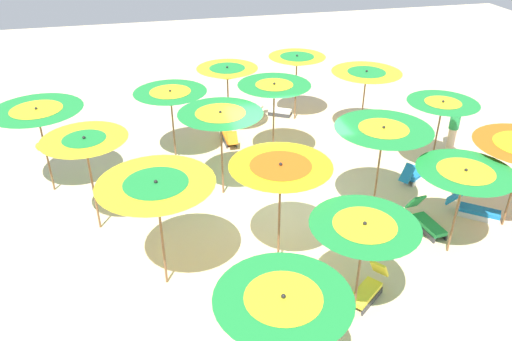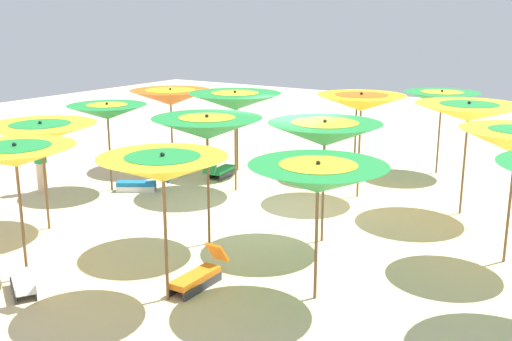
{
  "view_description": "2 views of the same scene",
  "coord_description": "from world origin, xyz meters",
  "px_view_note": "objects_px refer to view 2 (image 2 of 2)",
  "views": [
    {
      "loc": [
        10.68,
        -3.25,
        7.34
      ],
      "look_at": [
        0.56,
        -0.85,
        1.39
      ],
      "focal_mm": 35.69,
      "sensor_mm": 36.0,
      "label": 1
    },
    {
      "loc": [
        -10.91,
        -6.51,
        4.29
      ],
      "look_at": [
        -0.63,
        0.24,
        1.13
      ],
      "focal_mm": 43.06,
      "sensor_mm": 36.0,
      "label": 2
    }
  ],
  "objects_px": {
    "beach_umbrella_1": "(107,112)",
    "lounger_2": "(23,283)",
    "lounger_1": "(198,275)",
    "lounger_3": "(330,168)",
    "beach_umbrella_5": "(235,101)",
    "beach_umbrella_13": "(468,112)",
    "beach_umbrella_0": "(171,97)",
    "beach_umbrella_8": "(357,100)",
    "lounger_5": "(141,183)",
    "beach_umbrella_4": "(237,102)",
    "lounger_4": "(174,164)",
    "beach_umbrella_10": "(325,134)",
    "beach_umbrella_9": "(361,102)",
    "beach_umbrella_3": "(15,156)",
    "beach_umbrella_6": "(207,128)",
    "beachgoer_0": "(40,159)",
    "beach_umbrella_12": "(442,98)",
    "beach_umbrella_11": "(318,178)",
    "lounger_0": "(220,170)",
    "beach_umbrella_7": "(163,168)",
    "beach_umbrella_2": "(41,132)"
  },
  "relations": [
    {
      "from": "beachgoer_0",
      "to": "beach_umbrella_1",
      "type": "bearing_deg",
      "value": 6.7
    },
    {
      "from": "lounger_3",
      "to": "beach_umbrella_9",
      "type": "bearing_deg",
      "value": -82.77
    },
    {
      "from": "beach_umbrella_10",
      "to": "beachgoer_0",
      "type": "height_order",
      "value": "beach_umbrella_10"
    },
    {
      "from": "beach_umbrella_4",
      "to": "beach_umbrella_0",
      "type": "bearing_deg",
      "value": 107.79
    },
    {
      "from": "beach_umbrella_7",
      "to": "lounger_2",
      "type": "distance_m",
      "value": 2.97
    },
    {
      "from": "beach_umbrella_1",
      "to": "beach_umbrella_5",
      "type": "relative_size",
      "value": 0.89
    },
    {
      "from": "beach_umbrella_0",
      "to": "beach_umbrella_8",
      "type": "bearing_deg",
      "value": -66.96
    },
    {
      "from": "lounger_1",
      "to": "lounger_3",
      "type": "relative_size",
      "value": 1.13
    },
    {
      "from": "beach_umbrella_3",
      "to": "beach_umbrella_13",
      "type": "relative_size",
      "value": 0.93
    },
    {
      "from": "beach_umbrella_5",
      "to": "lounger_0",
      "type": "distance_m",
      "value": 2.4
    },
    {
      "from": "beach_umbrella_5",
      "to": "beach_umbrella_10",
      "type": "xyz_separation_m",
      "value": [
        -1.97,
        -3.43,
        -0.12
      ]
    },
    {
      "from": "beach_umbrella_6",
      "to": "lounger_1",
      "type": "xyz_separation_m",
      "value": [
        -1.61,
        -1.02,
        -2.06
      ]
    },
    {
      "from": "beach_umbrella_0",
      "to": "beach_umbrella_7",
      "type": "xyz_separation_m",
      "value": [
        -6.57,
        -5.57,
        0.09
      ]
    },
    {
      "from": "beach_umbrella_1",
      "to": "beach_umbrella_11",
      "type": "xyz_separation_m",
      "value": [
        -2.53,
        -7.07,
        -0.04
      ]
    },
    {
      "from": "beach_umbrella_8",
      "to": "lounger_0",
      "type": "height_order",
      "value": "beach_umbrella_8"
    },
    {
      "from": "beach_umbrella_13",
      "to": "beach_umbrella_10",
      "type": "bearing_deg",
      "value": 150.97
    },
    {
      "from": "beach_umbrella_5",
      "to": "lounger_1",
      "type": "relative_size",
      "value": 2.0
    },
    {
      "from": "beach_umbrella_1",
      "to": "lounger_4",
      "type": "xyz_separation_m",
      "value": [
        2.28,
        -0.08,
        -1.77
      ]
    },
    {
      "from": "beach_umbrella_4",
      "to": "lounger_1",
      "type": "height_order",
      "value": "beach_umbrella_4"
    },
    {
      "from": "beach_umbrella_0",
      "to": "beach_umbrella_3",
      "type": "relative_size",
      "value": 0.98
    },
    {
      "from": "beach_umbrella_4",
      "to": "beach_umbrella_5",
      "type": "xyz_separation_m",
      "value": [
        -1.65,
        -1.1,
        0.3
      ]
    },
    {
      "from": "beach_umbrella_2",
      "to": "beach_umbrella_6",
      "type": "xyz_separation_m",
      "value": [
        1.13,
        -3.27,
        0.25
      ]
    },
    {
      "from": "beach_umbrella_3",
      "to": "lounger_5",
      "type": "distance_m",
      "value": 5.59
    },
    {
      "from": "beach_umbrella_9",
      "to": "beach_umbrella_3",
      "type": "bearing_deg",
      "value": 160.23
    },
    {
      "from": "beach_umbrella_4",
      "to": "lounger_5",
      "type": "distance_m",
      "value": 3.57
    },
    {
      "from": "beach_umbrella_5",
      "to": "beach_umbrella_8",
      "type": "height_order",
      "value": "beach_umbrella_5"
    },
    {
      "from": "beach_umbrella_7",
      "to": "beach_umbrella_11",
      "type": "distance_m",
      "value": 2.28
    },
    {
      "from": "beach_umbrella_1",
      "to": "lounger_0",
      "type": "bearing_deg",
      "value": -31.95
    },
    {
      "from": "beach_umbrella_4",
      "to": "lounger_4",
      "type": "distance_m",
      "value": 2.48
    },
    {
      "from": "beach_umbrella_5",
      "to": "beach_umbrella_8",
      "type": "xyz_separation_m",
      "value": [
        3.09,
        -1.81,
        -0.19
      ]
    },
    {
      "from": "beach_umbrella_9",
      "to": "lounger_0",
      "type": "bearing_deg",
      "value": 96.0
    },
    {
      "from": "beach_umbrella_5",
      "to": "lounger_4",
      "type": "relative_size",
      "value": 2.02
    },
    {
      "from": "beach_umbrella_7",
      "to": "beach_umbrella_13",
      "type": "relative_size",
      "value": 0.94
    },
    {
      "from": "beach_umbrella_1",
      "to": "lounger_1",
      "type": "bearing_deg",
      "value": -121.05
    },
    {
      "from": "beachgoer_0",
      "to": "lounger_0",
      "type": "bearing_deg",
      "value": 18.25
    },
    {
      "from": "beach_umbrella_0",
      "to": "beach_umbrella_6",
      "type": "distance_m",
      "value": 6.38
    },
    {
      "from": "beach_umbrella_13",
      "to": "beach_umbrella_6",
      "type": "bearing_deg",
      "value": 142.13
    },
    {
      "from": "lounger_2",
      "to": "beach_umbrella_10",
      "type": "bearing_deg",
      "value": -90.47
    },
    {
      "from": "lounger_0",
      "to": "lounger_5",
      "type": "height_order",
      "value": "lounger_0"
    },
    {
      "from": "beach_umbrella_4",
      "to": "beachgoer_0",
      "type": "distance_m",
      "value": 5.34
    },
    {
      "from": "beach_umbrella_9",
      "to": "beach_umbrella_12",
      "type": "distance_m",
      "value": 3.43
    },
    {
      "from": "beach_umbrella_0",
      "to": "lounger_2",
      "type": "relative_size",
      "value": 2.1
    },
    {
      "from": "beach_umbrella_5",
      "to": "beach_umbrella_13",
      "type": "distance_m",
      "value": 5.34
    },
    {
      "from": "beach_umbrella_13",
      "to": "lounger_5",
      "type": "distance_m",
      "value": 7.86
    },
    {
      "from": "beach_umbrella_8",
      "to": "lounger_4",
      "type": "bearing_deg",
      "value": 120.21
    },
    {
      "from": "beach_umbrella_13",
      "to": "lounger_4",
      "type": "relative_size",
      "value": 2.02
    },
    {
      "from": "beach_umbrella_12",
      "to": "lounger_2",
      "type": "distance_m",
      "value": 11.69
    },
    {
      "from": "beach_umbrella_11",
      "to": "beach_umbrella_13",
      "type": "bearing_deg",
      "value": -7.49
    },
    {
      "from": "beach_umbrella_1",
      "to": "lounger_2",
      "type": "relative_size",
      "value": 2.03
    },
    {
      "from": "beach_umbrella_5",
      "to": "lounger_1",
      "type": "xyz_separation_m",
      "value": [
        -4.89,
        -2.71,
        -2.04
      ]
    }
  ]
}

